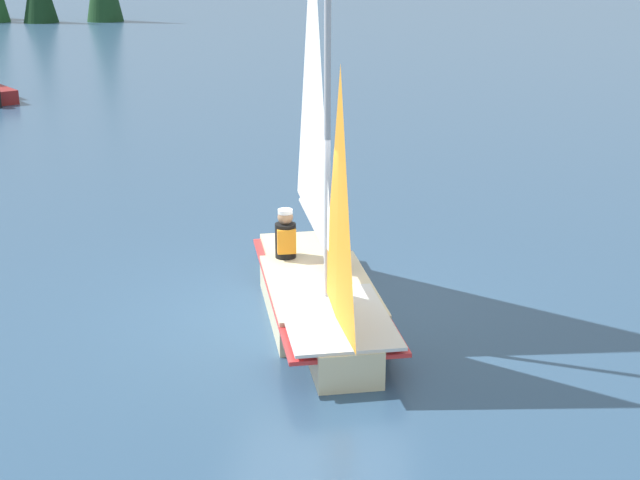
{
  "coord_description": "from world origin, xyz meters",
  "views": [
    {
      "loc": [
        -1.48,
        10.84,
        4.74
      ],
      "look_at": [
        0.0,
        0.0,
        1.06
      ],
      "focal_mm": 50.0,
      "sensor_mm": 36.0,
      "label": 1
    }
  ],
  "objects": [
    {
      "name": "sailor_crew",
      "position": [
        0.62,
        -0.95,
        0.63
      ],
      "size": [
        0.37,
        0.4,
        1.16
      ],
      "rotation": [
        0.0,
        0.0,
        1.87
      ],
      "color": "black",
      "rests_on": "ground_plane"
    },
    {
      "name": "sailboat_main",
      "position": [
        0.01,
        -0.04,
        0.74
      ],
      "size": [
        2.56,
        4.54,
        5.18
      ],
      "rotation": [
        0.0,
        0.0,
        1.87
      ],
      "color": "beige",
      "rests_on": "ground_plane"
    },
    {
      "name": "sailor_helm",
      "position": [
        -0.14,
        -0.57,
        0.63
      ],
      "size": [
        0.37,
        0.4,
        1.16
      ],
      "rotation": [
        0.0,
        0.0,
        1.87
      ],
      "color": "black",
      "rests_on": "ground_plane"
    },
    {
      "name": "ground_plane",
      "position": [
        0.0,
        0.0,
        0.0
      ],
      "size": [
        260.0,
        260.0,
        0.0
      ],
      "primitive_type": "plane",
      "color": "#2D4C6B"
    }
  ]
}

